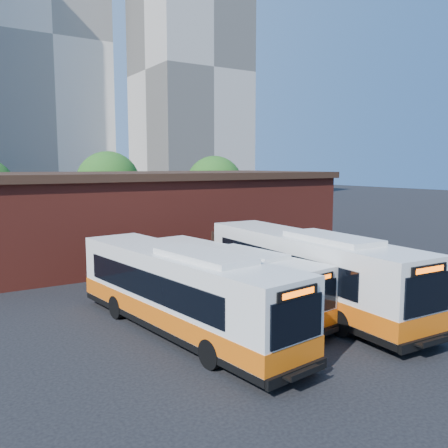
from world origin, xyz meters
TOP-DOWN VIEW (x-y plane):
  - ground at (0.00, 0.00)m, footprint 220.00×220.00m
  - bus_west at (-5.47, 3.27)m, footprint 4.26×13.40m
  - bus_midwest at (-2.20, 4.73)m, footprint 3.69×11.59m
  - bus_mideast at (1.25, 3.06)m, footprint 3.46×14.06m
  - transit_worker at (3.57, -2.84)m, footprint 0.49×0.74m
  - depot_building at (0.00, 20.00)m, footprint 28.60×12.60m
  - tree_mid at (2.00, 34.00)m, footprint 6.56×6.56m
  - tree_east at (13.00, 31.00)m, footprint 6.24×6.24m
  - tower_center at (7.00, 86.00)m, footprint 22.00×20.00m
  - tower_right at (30.00, 68.00)m, footprint 18.00×18.00m

SIDE VIEW (x-z plane):
  - ground at x=0.00m, z-range 0.00..0.00m
  - transit_worker at x=3.57m, z-range 0.00..2.01m
  - bus_midwest at x=-2.20m, z-range -0.14..2.97m
  - bus_west at x=-5.47m, z-range -0.17..3.43m
  - bus_mideast at x=1.25m, z-range -0.17..3.62m
  - depot_building at x=0.00m, z-range 0.06..6.46m
  - tree_east at x=13.00m, z-range 0.85..8.81m
  - tree_mid at x=2.00m, z-range 0.90..9.26m
  - tower_right at x=30.00m, z-range -0.26..48.94m
  - tower_center at x=7.00m, z-range -0.26..60.94m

